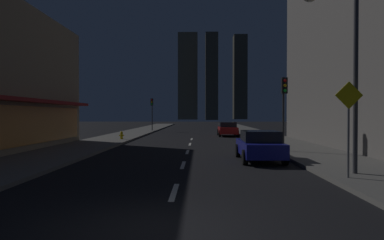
{
  "coord_description": "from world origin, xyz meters",
  "views": [
    {
      "loc": [
        0.73,
        -6.46,
        2.22
      ],
      "look_at": [
        0.0,
        25.49,
        1.71
      ],
      "focal_mm": 31.78,
      "sensor_mm": 36.0,
      "label": 1
    }
  ],
  "objects_px": {
    "traffic_light_near_right": "(284,97)",
    "fire_hydrant_far_left": "(122,135)",
    "pedestrian_crossing_sign": "(349,121)",
    "street_lamp_right": "(332,33)",
    "car_parked_near": "(260,145)",
    "traffic_light_far_left": "(152,107)",
    "car_parked_far": "(228,129)"
  },
  "relations": [
    {
      "from": "traffic_light_near_right",
      "to": "street_lamp_right",
      "type": "distance_m",
      "value": 7.52
    },
    {
      "from": "traffic_light_far_left",
      "to": "street_lamp_right",
      "type": "bearing_deg",
      "value": -71.26
    },
    {
      "from": "traffic_light_far_left",
      "to": "fire_hydrant_far_left",
      "type": "bearing_deg",
      "value": -91.48
    },
    {
      "from": "car_parked_near",
      "to": "fire_hydrant_far_left",
      "type": "xyz_separation_m",
      "value": [
        -9.5,
        12.28,
        -0.29
      ]
    },
    {
      "from": "fire_hydrant_far_left",
      "to": "car_parked_near",
      "type": "bearing_deg",
      "value": -52.28
    },
    {
      "from": "traffic_light_near_right",
      "to": "pedestrian_crossing_sign",
      "type": "distance_m",
      "value": 8.2
    },
    {
      "from": "car_parked_far",
      "to": "traffic_light_far_left",
      "type": "relative_size",
      "value": 1.01
    },
    {
      "from": "traffic_light_near_right",
      "to": "traffic_light_far_left",
      "type": "bearing_deg",
      "value": 113.93
    },
    {
      "from": "car_parked_near",
      "to": "traffic_light_far_left",
      "type": "relative_size",
      "value": 1.01
    },
    {
      "from": "traffic_light_far_left",
      "to": "street_lamp_right",
      "type": "relative_size",
      "value": 0.64
    },
    {
      "from": "car_parked_far",
      "to": "pedestrian_crossing_sign",
      "type": "height_order",
      "value": "pedestrian_crossing_sign"
    },
    {
      "from": "car_parked_near",
      "to": "fire_hydrant_far_left",
      "type": "relative_size",
      "value": 6.48
    },
    {
      "from": "traffic_light_near_right",
      "to": "traffic_light_far_left",
      "type": "relative_size",
      "value": 1.0
    },
    {
      "from": "traffic_light_near_right",
      "to": "pedestrian_crossing_sign",
      "type": "relative_size",
      "value": 1.33
    },
    {
      "from": "car_parked_far",
      "to": "street_lamp_right",
      "type": "height_order",
      "value": "street_lamp_right"
    },
    {
      "from": "fire_hydrant_far_left",
      "to": "traffic_light_near_right",
      "type": "bearing_deg",
      "value": -39.08
    },
    {
      "from": "street_lamp_right",
      "to": "car_parked_near",
      "type": "bearing_deg",
      "value": 112.67
    },
    {
      "from": "street_lamp_right",
      "to": "pedestrian_crossing_sign",
      "type": "height_order",
      "value": "street_lamp_right"
    },
    {
      "from": "traffic_light_near_right",
      "to": "fire_hydrant_far_left",
      "type": "bearing_deg",
      "value": 140.92
    },
    {
      "from": "street_lamp_right",
      "to": "pedestrian_crossing_sign",
      "type": "distance_m",
      "value": 3.17
    },
    {
      "from": "traffic_light_far_left",
      "to": "pedestrian_crossing_sign",
      "type": "distance_m",
      "value": 34.74
    },
    {
      "from": "fire_hydrant_far_left",
      "to": "traffic_light_far_left",
      "type": "distance_m",
      "value": 15.77
    },
    {
      "from": "traffic_light_near_right",
      "to": "pedestrian_crossing_sign",
      "type": "bearing_deg",
      "value": -89.29
    },
    {
      "from": "fire_hydrant_far_left",
      "to": "traffic_light_far_left",
      "type": "xyz_separation_m",
      "value": [
        0.4,
        15.53,
        2.74
      ]
    },
    {
      "from": "traffic_light_far_left",
      "to": "pedestrian_crossing_sign",
      "type": "relative_size",
      "value": 1.33
    },
    {
      "from": "traffic_light_far_left",
      "to": "pedestrian_crossing_sign",
      "type": "bearing_deg",
      "value": -71.36
    },
    {
      "from": "fire_hydrant_far_left",
      "to": "traffic_light_far_left",
      "type": "relative_size",
      "value": 0.16
    },
    {
      "from": "car_parked_far",
      "to": "traffic_light_near_right",
      "type": "distance_m",
      "value": 15.93
    },
    {
      "from": "fire_hydrant_far_left",
      "to": "traffic_light_far_left",
      "type": "height_order",
      "value": "traffic_light_far_left"
    },
    {
      "from": "car_parked_far",
      "to": "fire_hydrant_far_left",
      "type": "relative_size",
      "value": 6.48
    },
    {
      "from": "traffic_light_near_right",
      "to": "traffic_light_far_left",
      "type": "xyz_separation_m",
      "value": [
        -11.0,
        24.78,
        0.0
      ]
    },
    {
      "from": "pedestrian_crossing_sign",
      "to": "fire_hydrant_far_left",
      "type": "bearing_deg",
      "value": 123.5
    }
  ]
}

